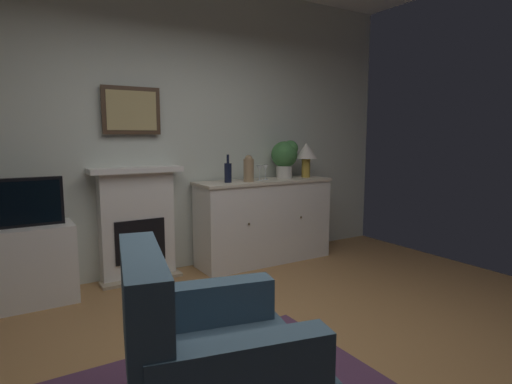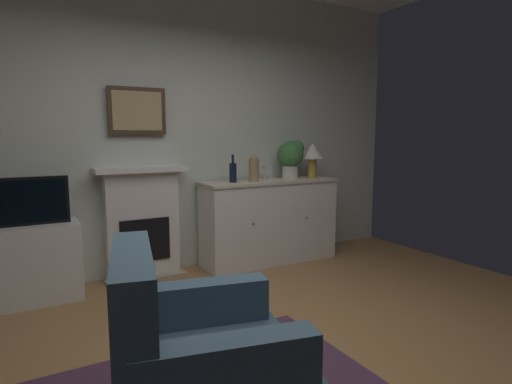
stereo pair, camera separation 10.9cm
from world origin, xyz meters
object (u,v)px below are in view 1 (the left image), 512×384
wine_glass_left (259,169)px  fireplace_unit (137,223)px  table_lamp (306,153)px  wine_bottle (228,172)px  framed_picture (132,111)px  wine_glass_center (265,169)px  tv_cabinet (26,266)px  potted_plant_small (285,156)px  tv_set (21,203)px  vase_decorative (249,168)px  sideboard_cabinet (264,221)px  armchair (207,364)px

wine_glass_left → fireplace_unit: bearing=171.2°
wine_glass_left → table_lamp: bearing=1.9°
wine_bottle → wine_glass_left: 0.38m
framed_picture → wine_glass_left: framed_picture is taller
wine_bottle → wine_glass_center: size_ratio=1.76×
fireplace_unit → tv_cabinet: size_ratio=1.47×
wine_bottle → potted_plant_small: (0.77, 0.06, 0.15)m
table_lamp → tv_set: table_lamp is taller
table_lamp → tv_cabinet: (-2.91, 0.02, -0.86)m
vase_decorative → table_lamp: bearing=3.6°
framed_picture → tv_set: bearing=-166.7°
tv_cabinet → tv_set: 0.53m
table_lamp → vase_decorative: size_ratio=1.42×
tv_cabinet → wine_glass_left: bearing=-0.9°
fireplace_unit → sideboard_cabinet: fireplace_unit is taller
table_lamp → wine_bottle: 1.05m
tv_cabinet → tv_set: tv_set is taller
vase_decorative → wine_glass_left: bearing=10.3°
wine_glass_left → armchair: (-1.66, -2.20, -0.66)m
sideboard_cabinet → table_lamp: (0.58, 0.00, 0.74)m
framed_picture → wine_glass_center: framed_picture is taller
framed_picture → tv_set: framed_picture is taller
fireplace_unit → vase_decorative: (1.13, -0.23, 0.51)m
tv_set → potted_plant_small: bearing=1.2°
table_lamp → potted_plant_small: bearing=170.3°
wine_bottle → armchair: (-1.28, -2.21, -0.64)m
fireplace_unit → sideboard_cabinet: 1.37m
sideboard_cabinet → wine_bottle: bearing=-178.2°
fireplace_unit → wine_glass_center: (1.39, -0.15, 0.49)m
fireplace_unit → sideboard_cabinet: bearing=-7.4°
potted_plant_small → armchair: (-2.05, -2.27, -0.79)m
wine_glass_left → wine_glass_center: bearing=25.2°
framed_picture → wine_bottle: bearing=-14.7°
framed_picture → fireplace_unit: bearing=-90.0°
potted_plant_small → wine_glass_left: bearing=-170.2°
wine_glass_center → armchair: wine_glass_center is taller
framed_picture → vase_decorative: 1.30m
fireplace_unit → tv_set: size_ratio=1.77×
armchair → potted_plant_small: bearing=47.9°
wine_glass_left → sideboard_cabinet: bearing=16.3°
fireplace_unit → armchair: size_ratio=1.15×
sideboard_cabinet → tv_set: (-2.34, -0.01, 0.40)m
sideboard_cabinet → wine_glass_center: wine_glass_center is taller
table_lamp → armchair: (-2.31, -2.22, -0.81)m
tv_set → potted_plant_small: 2.67m
potted_plant_small → wine_glass_center: bearing=-176.8°
wine_bottle → wine_glass_left: wine_bottle is taller
framed_picture → table_lamp: 2.00m
wine_glass_left → framed_picture: bearing=169.2°
wine_glass_center → armchair: bearing=-128.2°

